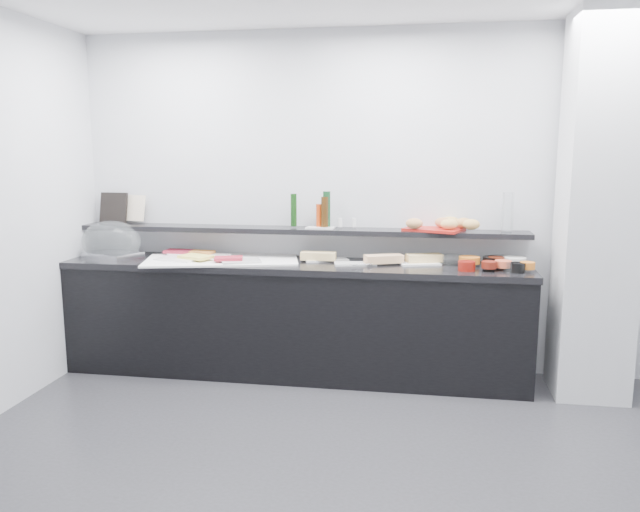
% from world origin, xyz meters
% --- Properties ---
extents(ground, '(5.00, 5.00, 0.00)m').
position_xyz_m(ground, '(0.00, 0.00, 0.00)').
color(ground, '#2D2D30').
rests_on(ground, ground).
extents(back_wall, '(5.00, 0.02, 2.70)m').
position_xyz_m(back_wall, '(0.00, 2.00, 1.35)').
color(back_wall, silver).
rests_on(back_wall, ground).
extents(column, '(0.50, 0.50, 2.70)m').
position_xyz_m(column, '(1.50, 1.65, 1.35)').
color(column, silver).
rests_on(column, ground).
extents(buffet_cabinet, '(3.60, 0.60, 0.85)m').
position_xyz_m(buffet_cabinet, '(-0.70, 1.70, 0.42)').
color(buffet_cabinet, black).
rests_on(buffet_cabinet, ground).
extents(counter_top, '(3.62, 0.62, 0.05)m').
position_xyz_m(counter_top, '(-0.70, 1.70, 0.88)').
color(counter_top, black).
rests_on(counter_top, buffet_cabinet).
extents(wall_shelf, '(3.60, 0.25, 0.04)m').
position_xyz_m(wall_shelf, '(-0.70, 1.88, 1.13)').
color(wall_shelf, black).
rests_on(wall_shelf, back_wall).
extents(cloche_base, '(0.51, 0.43, 0.04)m').
position_xyz_m(cloche_base, '(-2.22, 1.72, 0.92)').
color(cloche_base, silver).
rests_on(cloche_base, counter_top).
extents(cloche_dome, '(0.54, 0.40, 0.34)m').
position_xyz_m(cloche_dome, '(-2.23, 1.73, 1.03)').
color(cloche_dome, white).
rests_on(cloche_dome, cloche_base).
extents(linen_runner, '(1.29, 0.83, 0.01)m').
position_xyz_m(linen_runner, '(-1.27, 1.68, 0.91)').
color(linen_runner, white).
rests_on(linen_runner, counter_top).
extents(platter_meat_a, '(0.32, 0.23, 0.01)m').
position_xyz_m(platter_meat_a, '(-1.60, 1.84, 0.92)').
color(platter_meat_a, white).
rests_on(platter_meat_a, linen_runner).
extents(food_meat_a, '(0.23, 0.15, 0.02)m').
position_xyz_m(food_meat_a, '(-1.69, 1.83, 0.94)').
color(food_meat_a, maroon).
rests_on(food_meat_a, platter_meat_a).
extents(platter_salmon, '(0.34, 0.29, 0.01)m').
position_xyz_m(platter_salmon, '(-1.42, 1.80, 0.92)').
color(platter_salmon, white).
rests_on(platter_salmon, linen_runner).
extents(food_salmon, '(0.20, 0.14, 0.02)m').
position_xyz_m(food_salmon, '(-1.49, 1.82, 0.94)').
color(food_salmon, orange).
rests_on(food_salmon, platter_salmon).
extents(platter_cheese, '(0.36, 0.28, 0.01)m').
position_xyz_m(platter_cheese, '(-1.60, 1.59, 0.92)').
color(platter_cheese, white).
rests_on(platter_cheese, linen_runner).
extents(food_cheese, '(0.29, 0.25, 0.02)m').
position_xyz_m(food_cheese, '(-1.46, 1.60, 0.94)').
color(food_cheese, '#F9E560').
rests_on(food_cheese, platter_cheese).
extents(platter_meat_b, '(0.35, 0.30, 0.01)m').
position_xyz_m(platter_meat_b, '(-1.08, 1.57, 0.92)').
color(platter_meat_b, silver).
rests_on(platter_meat_b, linen_runner).
extents(food_meat_b, '(0.24, 0.19, 0.02)m').
position_xyz_m(food_meat_b, '(-1.18, 1.57, 0.94)').
color(food_meat_b, maroon).
rests_on(food_meat_b, platter_meat_b).
extents(sandwich_plate_left, '(0.37, 0.26, 0.01)m').
position_xyz_m(sandwich_plate_left, '(-0.46, 1.82, 0.91)').
color(sandwich_plate_left, white).
rests_on(sandwich_plate_left, counter_top).
extents(sandwich_food_left, '(0.28, 0.11, 0.06)m').
position_xyz_m(sandwich_food_left, '(-0.52, 1.77, 0.94)').
color(sandwich_food_left, '#E3C177').
rests_on(sandwich_food_left, sandwich_plate_left).
extents(tongs_left, '(0.16, 0.01, 0.01)m').
position_xyz_m(tongs_left, '(-0.50, 1.75, 0.92)').
color(tongs_left, silver).
rests_on(tongs_left, sandwich_plate_left).
extents(sandwich_plate_mid, '(0.34, 0.20, 0.01)m').
position_xyz_m(sandwich_plate_mid, '(-0.21, 1.68, 0.91)').
color(sandwich_plate_mid, silver).
rests_on(sandwich_plate_mid, counter_top).
extents(sandwich_food_mid, '(0.31, 0.22, 0.06)m').
position_xyz_m(sandwich_food_mid, '(-0.00, 1.72, 0.94)').
color(sandwich_food_mid, '#E4AB77').
rests_on(sandwich_food_mid, sandwich_plate_mid).
extents(tongs_mid, '(0.15, 0.08, 0.01)m').
position_xyz_m(tongs_mid, '(-0.15, 1.59, 0.92)').
color(tongs_mid, '#B9BAC0').
rests_on(tongs_mid, sandwich_plate_mid).
extents(sandwich_plate_right, '(0.32, 0.21, 0.01)m').
position_xyz_m(sandwich_plate_right, '(0.27, 1.75, 0.91)').
color(sandwich_plate_right, white).
rests_on(sandwich_plate_right, counter_top).
extents(sandwich_food_right, '(0.29, 0.19, 0.06)m').
position_xyz_m(sandwich_food_right, '(0.30, 1.81, 0.94)').
color(sandwich_food_right, '#E1BD76').
rests_on(sandwich_food_right, sandwich_plate_right).
extents(tongs_right, '(0.14, 0.10, 0.01)m').
position_xyz_m(tongs_right, '(0.20, 1.74, 0.92)').
color(tongs_right, '#BABDC1').
rests_on(tongs_right, sandwich_plate_right).
extents(bowl_glass_fruit, '(0.17, 0.17, 0.07)m').
position_xyz_m(bowl_glass_fruit, '(0.52, 1.82, 0.94)').
color(bowl_glass_fruit, silver).
rests_on(bowl_glass_fruit, counter_top).
extents(fill_glass_fruit, '(0.19, 0.19, 0.05)m').
position_xyz_m(fill_glass_fruit, '(0.64, 1.76, 0.95)').
color(fill_glass_fruit, orange).
rests_on(fill_glass_fruit, bowl_glass_fruit).
extents(bowl_black_jam, '(0.16, 0.16, 0.07)m').
position_xyz_m(bowl_black_jam, '(0.81, 1.80, 0.94)').
color(bowl_black_jam, black).
rests_on(bowl_black_jam, counter_top).
extents(fill_black_jam, '(0.13, 0.13, 0.05)m').
position_xyz_m(fill_black_jam, '(0.84, 1.78, 0.95)').
color(fill_black_jam, '#531A0B').
rests_on(fill_black_jam, bowl_black_jam).
extents(bowl_glass_cream, '(0.24, 0.24, 0.07)m').
position_xyz_m(bowl_glass_cream, '(0.88, 1.82, 0.94)').
color(bowl_glass_cream, silver).
rests_on(bowl_glass_cream, counter_top).
extents(fill_glass_cream, '(0.21, 0.21, 0.05)m').
position_xyz_m(fill_glass_cream, '(0.97, 1.80, 0.95)').
color(fill_glass_cream, white).
rests_on(fill_glass_cream, bowl_glass_cream).
extents(bowl_red_jam, '(0.16, 0.16, 0.07)m').
position_xyz_m(bowl_red_jam, '(0.61, 1.58, 0.94)').
color(bowl_red_jam, maroon).
rests_on(bowl_red_jam, counter_top).
extents(fill_red_jam, '(0.14, 0.14, 0.05)m').
position_xyz_m(fill_red_jam, '(0.77, 1.58, 0.95)').
color(fill_red_jam, '#62180E').
rests_on(fill_red_jam, bowl_red_jam).
extents(bowl_glass_salmon, '(0.20, 0.20, 0.07)m').
position_xyz_m(bowl_glass_salmon, '(0.95, 1.62, 0.94)').
color(bowl_glass_salmon, white).
rests_on(bowl_glass_salmon, counter_top).
extents(fill_glass_salmon, '(0.13, 0.13, 0.05)m').
position_xyz_m(fill_glass_salmon, '(0.87, 1.64, 0.95)').
color(fill_glass_salmon, '#E15937').
rests_on(fill_glass_salmon, bowl_glass_salmon).
extents(bowl_black_fruit, '(0.13, 0.13, 0.07)m').
position_xyz_m(bowl_black_fruit, '(0.97, 1.57, 0.94)').
color(bowl_black_fruit, black).
rests_on(bowl_black_fruit, counter_top).
extents(fill_black_fruit, '(0.14, 0.14, 0.05)m').
position_xyz_m(fill_black_fruit, '(1.03, 1.60, 0.95)').
color(fill_black_fruit, orange).
rests_on(fill_black_fruit, bowl_black_fruit).
extents(framed_print, '(0.25, 0.09, 0.26)m').
position_xyz_m(framed_print, '(-2.30, 1.93, 1.28)').
color(framed_print, black).
rests_on(framed_print, wall_shelf).
extents(print_art, '(0.18, 0.08, 0.22)m').
position_xyz_m(print_art, '(-2.11, 1.95, 1.28)').
color(print_art, beige).
rests_on(print_art, framed_print).
extents(condiment_tray, '(0.23, 0.15, 0.01)m').
position_xyz_m(condiment_tray, '(-0.51, 1.86, 1.16)').
color(condiment_tray, silver).
rests_on(condiment_tray, wall_shelf).
extents(bottle_green_a, '(0.06, 0.06, 0.26)m').
position_xyz_m(bottle_green_a, '(-0.73, 1.88, 1.29)').
color(bottle_green_a, '#10340E').
rests_on(bottle_green_a, condiment_tray).
extents(bottle_brown, '(0.07, 0.07, 0.24)m').
position_xyz_m(bottle_brown, '(-0.48, 1.87, 1.28)').
color(bottle_brown, '#341E09').
rests_on(bottle_brown, condiment_tray).
extents(bottle_green_b, '(0.07, 0.07, 0.28)m').
position_xyz_m(bottle_green_b, '(-0.47, 1.91, 1.30)').
color(bottle_green_b, '#0E3519').
rests_on(bottle_green_b, condiment_tray).
extents(bottle_hot, '(0.06, 0.06, 0.18)m').
position_xyz_m(bottle_hot, '(-0.53, 1.89, 1.25)').
color(bottle_hot, '#BB380D').
rests_on(bottle_hot, condiment_tray).
extents(shaker_salt, '(0.04, 0.04, 0.07)m').
position_xyz_m(shaker_salt, '(-0.36, 1.90, 1.20)').
color(shaker_salt, white).
rests_on(shaker_salt, condiment_tray).
extents(shaker_pepper, '(0.04, 0.04, 0.07)m').
position_xyz_m(shaker_pepper, '(-0.25, 1.91, 1.20)').
color(shaker_pepper, white).
rests_on(shaker_pepper, condiment_tray).
extents(bread_tray, '(0.50, 0.42, 0.02)m').
position_xyz_m(bread_tray, '(0.37, 1.88, 1.16)').
color(bread_tray, '#A81812').
rests_on(bread_tray, wall_shelf).
extents(bread_roll_n, '(0.14, 0.10, 0.08)m').
position_xyz_m(bread_roll_n, '(0.49, 1.97, 1.21)').
color(bread_roll_n, tan).
rests_on(bread_roll_n, bread_tray).
extents(bread_roll_ne, '(0.14, 0.12, 0.08)m').
position_xyz_m(bread_roll_ne, '(0.51, 1.96, 1.21)').
color(bread_roll_ne, tan).
rests_on(bread_roll_ne, bread_tray).
extents(bread_roll_sw, '(0.15, 0.12, 0.08)m').
position_xyz_m(bread_roll_sw, '(0.22, 1.80, 1.21)').
color(bread_roll_sw, '#BC7B48').
rests_on(bread_roll_sw, bread_tray).
extents(bread_roll_s, '(0.15, 0.11, 0.08)m').
position_xyz_m(bread_roll_s, '(0.48, 1.80, 1.21)').
color(bread_roll_s, tan).
rests_on(bread_roll_s, bread_tray).
extents(bread_roll_se, '(0.14, 0.10, 0.08)m').
position_xyz_m(bread_roll_se, '(0.65, 1.82, 1.21)').
color(bread_roll_se, tan).
rests_on(bread_roll_se, bread_tray).
extents(bread_roll_midw, '(0.15, 0.12, 0.08)m').
position_xyz_m(bread_roll_midw, '(0.44, 1.90, 1.21)').
color(bread_roll_midw, '#B67345').
rests_on(bread_roll_midw, bread_tray).
extents(bread_roll_mide, '(0.15, 0.12, 0.08)m').
position_xyz_m(bread_roll_mide, '(0.59, 1.90, 1.21)').
color(bread_roll_mide, '#BA8347').
rests_on(bread_roll_mide, bread_tray).
extents(carafe, '(0.09, 0.09, 0.30)m').
position_xyz_m(carafe, '(0.91, 1.86, 1.30)').
color(carafe, silver).
rests_on(carafe, wall_shelf).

